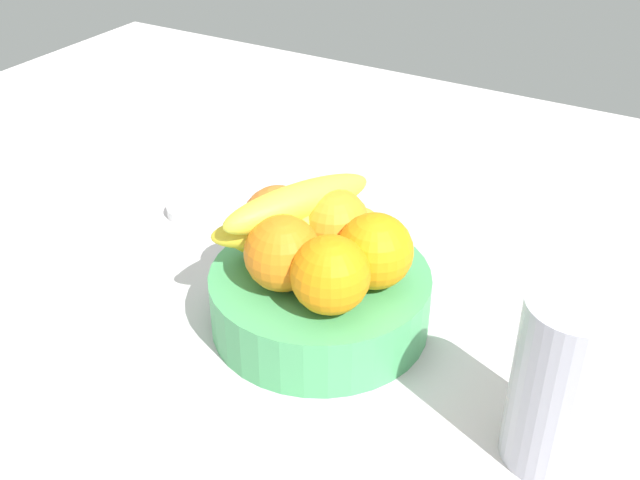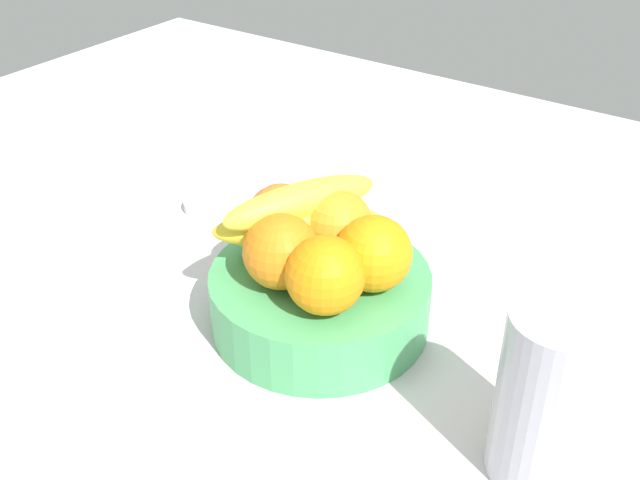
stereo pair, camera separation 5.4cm
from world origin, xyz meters
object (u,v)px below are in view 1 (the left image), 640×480
(orange_front_left, at_px, (375,251))
(jar_lid, at_px, (191,210))
(banana_bunch, at_px, (303,224))
(thermos_tumbler, at_px, (563,383))
(orange_center, at_px, (278,222))
(orange_back_right, at_px, (330,275))
(fruit_bowl, at_px, (320,299))
(orange_back_left, at_px, (283,253))
(orange_front_right, at_px, (338,226))

(orange_front_left, relative_size, jar_lid, 1.20)
(banana_bunch, height_order, thermos_tumbler, thermos_tumbler)
(orange_center, height_order, orange_back_right, same)
(jar_lid, bearing_deg, thermos_tumbler, 161.89)
(fruit_bowl, relative_size, orange_center, 3.00)
(orange_center, relative_size, orange_back_left, 1.00)
(jar_lid, bearing_deg, orange_back_left, 148.04)
(orange_back_right, xyz_separation_m, thermos_tumbler, (-0.22, 0.01, -0.02))
(orange_center, relative_size, jar_lid, 1.20)
(fruit_bowl, xyz_separation_m, banana_bunch, (0.03, -0.01, 0.07))
(banana_bunch, xyz_separation_m, jar_lid, (0.23, -0.10, -0.10))
(orange_back_left, xyz_separation_m, jar_lid, (0.24, -0.15, -0.09))
(orange_front_left, height_order, orange_front_right, same)
(orange_center, height_order, thermos_tumbler, thermos_tumbler)
(orange_front_right, xyz_separation_m, orange_back_right, (-0.04, 0.08, 0.00))
(orange_front_left, xyz_separation_m, banana_bunch, (0.08, -0.00, 0.00))
(orange_back_left, bearing_deg, orange_front_left, -147.44)
(banana_bunch, distance_m, thermos_tumbler, 0.29)
(orange_front_left, relative_size, orange_back_right, 1.00)
(orange_center, height_order, banana_bunch, banana_bunch)
(orange_back_right, bearing_deg, thermos_tumbler, 176.93)
(orange_front_right, height_order, orange_center, same)
(orange_back_left, relative_size, jar_lid, 1.20)
(orange_back_right, bearing_deg, orange_front_right, -65.38)
(banana_bunch, bearing_deg, orange_center, 4.19)
(orange_center, bearing_deg, thermos_tumbler, 167.75)
(orange_front_left, distance_m, thermos_tumbler, 0.22)
(fruit_bowl, bearing_deg, orange_back_right, 129.71)
(fruit_bowl, xyz_separation_m, orange_front_right, (0.00, -0.04, 0.07))
(orange_back_left, height_order, banana_bunch, banana_bunch)
(fruit_bowl, height_order, jar_lid, fruit_bowl)
(orange_center, bearing_deg, orange_back_right, 148.86)
(thermos_tumbler, bearing_deg, orange_front_right, -19.60)
(orange_back_right, xyz_separation_m, banana_bunch, (0.07, -0.06, 0.00))
(fruit_bowl, bearing_deg, banana_bunch, -26.92)
(jar_lid, bearing_deg, banana_bunch, 156.83)
(orange_front_right, relative_size, orange_back_right, 1.00)
(fruit_bowl, xyz_separation_m, orange_back_left, (0.02, 0.04, 0.07))
(orange_center, bearing_deg, orange_back_left, 126.85)
(orange_center, bearing_deg, fruit_bowl, 167.60)
(orange_front_right, bearing_deg, thermos_tumbler, 160.40)
(orange_front_right, relative_size, orange_back_left, 1.00)
(orange_back_right, bearing_deg, jar_lid, -27.99)
(orange_front_right, distance_m, orange_center, 0.06)
(orange_back_right, height_order, jar_lid, orange_back_right)
(orange_front_left, height_order, orange_back_right, same)
(orange_back_right, bearing_deg, banana_bunch, -41.90)
(orange_front_left, bearing_deg, orange_back_right, 72.83)
(orange_front_left, xyz_separation_m, thermos_tumbler, (-0.20, 0.07, -0.02))
(orange_center, bearing_deg, banana_bunch, -175.81)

